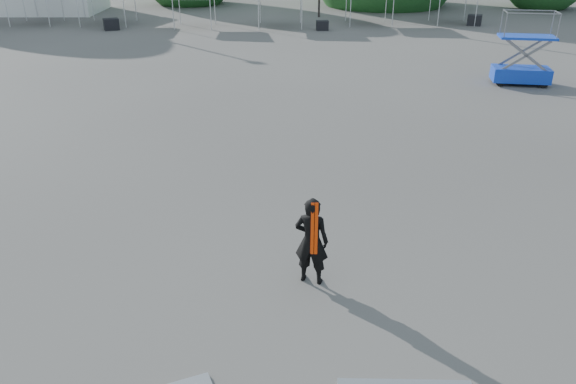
{
  "coord_description": "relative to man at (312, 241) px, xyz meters",
  "views": [
    {
      "loc": [
        0.35,
        -12.34,
        6.37
      ],
      "look_at": [
        0.42,
        -1.72,
        1.3
      ],
      "focal_mm": 35.0,
      "sensor_mm": 36.0,
      "label": 1
    }
  ],
  "objects": [
    {
      "name": "crate_mid",
      "position": [
        2.03,
        29.18,
        -0.6
      ],
      "size": [
        0.82,
        0.64,
        0.62
      ],
      "primitive_type": "cube",
      "rotation": [
        0.0,
        0.0,
        0.03
      ],
      "color": "black",
      "rests_on": "ground"
    },
    {
      "name": "man",
      "position": [
        0.0,
        0.0,
        0.0
      ],
      "size": [
        0.76,
        0.6,
        1.81
      ],
      "rotation": [
        0.0,
        0.0,
        2.85
      ],
      "color": "black",
      "rests_on": "ground"
    },
    {
      "name": "crate_west",
      "position": [
        -12.05,
        29.37,
        -0.54
      ],
      "size": [
        1.17,
        1.06,
        0.74
      ],
      "primitive_type": "cube",
      "rotation": [
        0.0,
        0.0,
        0.4
      ],
      "color": "black",
      "rests_on": "ground"
    },
    {
      "name": "crate_east",
      "position": [
        12.78,
        31.1,
        -0.55
      ],
      "size": [
        1.13,
        1.01,
        0.72
      ],
      "primitive_type": "cube",
      "rotation": [
        0.0,
        0.0,
        -0.38
      ],
      "color": "black",
      "rests_on": "ground"
    },
    {
      "name": "scissor_lift",
      "position": [
        9.86,
        15.08,
        0.65
      ],
      "size": [
        2.56,
        1.58,
        3.1
      ],
      "rotation": [
        0.0,
        0.0,
        -0.17
      ],
      "color": "#0D58B2",
      "rests_on": "ground"
    },
    {
      "name": "ground",
      "position": [
        -0.86,
        3.07,
        -0.91
      ],
      "size": [
        120.0,
        120.0,
        0.0
      ],
      "primitive_type": "plane",
      "color": "#474442",
      "rests_on": "ground"
    }
  ]
}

